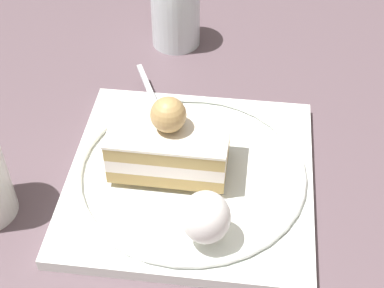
{
  "coord_description": "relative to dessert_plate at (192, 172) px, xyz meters",
  "views": [
    {
      "loc": [
        -0.15,
        0.4,
        0.46
      ],
      "look_at": [
        -0.02,
        -0.0,
        0.05
      ],
      "focal_mm": 54.52,
      "sensor_mm": 36.0,
      "label": 1
    }
  ],
  "objects": [
    {
      "name": "ground_plane",
      "position": [
        0.02,
        0.0,
        -0.01
      ],
      "size": [
        2.4,
        2.4,
        0.0
      ],
      "primitive_type": "plane",
      "color": "#5D4B52"
    },
    {
      "name": "dessert_plate",
      "position": [
        0.0,
        0.0,
        0.0
      ],
      "size": [
        0.29,
        0.29,
        0.02
      ],
      "color": "white",
      "rests_on": "ground_plane"
    },
    {
      "name": "cake_slice",
      "position": [
        0.03,
        0.01,
        0.04
      ],
      "size": [
        0.13,
        0.09,
        0.09
      ],
      "color": "tan",
      "rests_on": "dessert_plate"
    },
    {
      "name": "whipped_cream_dollop",
      "position": [
        -0.04,
        0.08,
        0.04
      ],
      "size": [
        0.05,
        0.05,
        0.05
      ],
      "primitive_type": "ellipsoid",
      "color": "white",
      "rests_on": "dessert_plate"
    },
    {
      "name": "fork",
      "position": [
        0.07,
        -0.08,
        0.01
      ],
      "size": [
        0.08,
        0.11,
        0.0
      ],
      "color": "silver",
      "rests_on": "dessert_plate"
    },
    {
      "name": "drink_glass_near",
      "position": [
        0.1,
        -0.24,
        0.03
      ],
      "size": [
        0.07,
        0.07,
        0.09
      ],
      "color": "silver",
      "rests_on": "ground_plane"
    }
  ]
}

